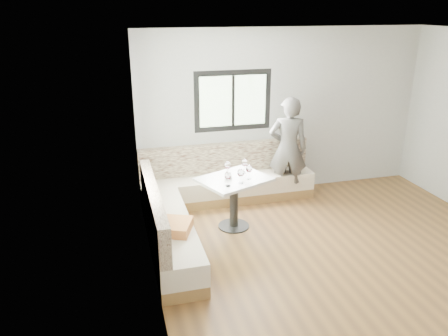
{
  "coord_description": "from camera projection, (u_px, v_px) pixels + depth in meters",
  "views": [
    {
      "loc": [
        -2.86,
        -4.3,
        3.1
      ],
      "look_at": [
        -1.34,
        1.4,
        0.91
      ],
      "focal_mm": 35.0,
      "sensor_mm": 36.0,
      "label": 1
    }
  ],
  "objects": [
    {
      "name": "person",
      "position": [
        288.0,
        149.0,
        7.25
      ],
      "size": [
        0.73,
        0.59,
        1.75
      ],
      "primitive_type": "imported",
      "rotation": [
        0.0,
        0.0,
        2.85
      ],
      "color": "#4F4B48",
      "rests_on": "ground"
    },
    {
      "name": "banquette",
      "position": [
        204.0,
        200.0,
        6.64
      ],
      "size": [
        2.9,
        2.8,
        0.95
      ],
      "color": "olive",
      "rests_on": "ground"
    },
    {
      "name": "wine_glass_d",
      "position": [
        228.0,
        166.0,
        6.33
      ],
      "size": [
        0.1,
        0.1,
        0.21
      ],
      "color": "white",
      "rests_on": "table"
    },
    {
      "name": "olive_ramekin",
      "position": [
        228.0,
        177.0,
        6.25
      ],
      "size": [
        0.11,
        0.11,
        0.04
      ],
      "color": "white",
      "rests_on": "table"
    },
    {
      "name": "table",
      "position": [
        234.0,
        191.0,
        6.34
      ],
      "size": [
        1.16,
        1.05,
        0.78
      ],
      "rotation": [
        0.0,
        0.0,
        0.39
      ],
      "color": "black",
      "rests_on": "ground"
    },
    {
      "name": "wine_glass_e",
      "position": [
        244.0,
        163.0,
        6.44
      ],
      "size": [
        0.1,
        0.1,
        0.21
      ],
      "color": "white",
      "rests_on": "table"
    },
    {
      "name": "wine_glass_c",
      "position": [
        249.0,
        169.0,
        6.2
      ],
      "size": [
        0.1,
        0.1,
        0.21
      ],
      "color": "white",
      "rests_on": "table"
    },
    {
      "name": "wine_glass_b",
      "position": [
        241.0,
        173.0,
        6.04
      ],
      "size": [
        0.1,
        0.1,
        0.21
      ],
      "color": "white",
      "rests_on": "table"
    },
    {
      "name": "wine_glass_a",
      "position": [
        228.0,
        176.0,
        5.95
      ],
      "size": [
        0.1,
        0.1,
        0.21
      ],
      "color": "white",
      "rests_on": "table"
    },
    {
      "name": "room",
      "position": [
        354.0,
        157.0,
        5.23
      ],
      "size": [
        5.01,
        5.01,
        2.81
      ],
      "color": "brown",
      "rests_on": "ground"
    }
  ]
}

